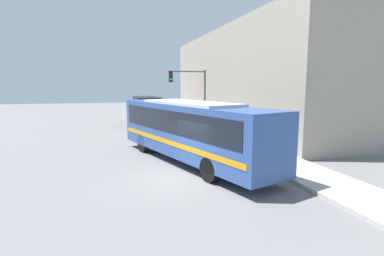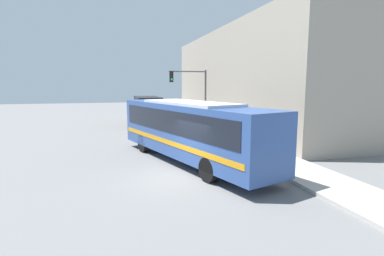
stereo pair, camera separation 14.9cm
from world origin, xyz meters
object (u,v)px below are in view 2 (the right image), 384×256
object	(u,v)px
city_bus	(189,127)
fire_hydrant	(232,138)
parking_meter	(211,124)
pedestrian_mid_block	(242,130)
pedestrian_near_corner	(215,120)
delivery_truck	(147,110)
traffic_light_pole	(193,89)

from	to	relation	value
city_bus	fire_hydrant	bearing A→B (deg)	23.05
parking_meter	pedestrian_mid_block	bearing A→B (deg)	-75.37
parking_meter	pedestrian_near_corner	size ratio (longest dim) A/B	0.70
delivery_truck	pedestrian_mid_block	xyz separation A→B (m)	(5.19, -11.88, -0.64)
city_bus	pedestrian_near_corner	distance (m)	10.72
fire_hydrant	delivery_truck	bearing A→B (deg)	108.61
city_bus	fire_hydrant	xyz separation A→B (m)	(3.91, 3.29, -1.37)
fire_hydrant	pedestrian_mid_block	bearing A→B (deg)	32.33
fire_hydrant	pedestrian_near_corner	distance (m)	6.31
city_bus	traffic_light_pole	size ratio (longest dim) A/B	2.29
pedestrian_mid_block	delivery_truck	bearing A→B (deg)	113.59
delivery_truck	pedestrian_near_corner	distance (m)	8.20
delivery_truck	traffic_light_pole	world-z (taller)	traffic_light_pole
traffic_light_pole	pedestrian_near_corner	world-z (taller)	traffic_light_pole
city_bus	fire_hydrant	size ratio (longest dim) A/B	15.44
delivery_truck	pedestrian_mid_block	size ratio (longest dim) A/B	4.49
pedestrian_near_corner	pedestrian_mid_block	world-z (taller)	pedestrian_near_corner
delivery_truck	parking_meter	world-z (taller)	delivery_truck
traffic_light_pole	pedestrian_near_corner	bearing A→B (deg)	-2.61
delivery_truck	fire_hydrant	world-z (taller)	delivery_truck
parking_meter	pedestrian_near_corner	distance (m)	2.09
parking_meter	pedestrian_near_corner	xyz separation A→B (m)	(1.01, 1.83, 0.07)
fire_hydrant	parking_meter	distance (m)	4.40
parking_meter	pedestrian_mid_block	world-z (taller)	pedestrian_mid_block
delivery_truck	parking_meter	size ratio (longest dim) A/B	5.85
city_bus	delivery_truck	xyz separation A→B (m)	(-0.30, 15.79, -0.29)
city_bus	delivery_truck	bearing A→B (deg)	74.07
delivery_truck	pedestrian_near_corner	bearing A→B (deg)	-50.35
pedestrian_near_corner	pedestrian_mid_block	bearing A→B (deg)	-90.31
fire_hydrant	pedestrian_near_corner	world-z (taller)	pedestrian_near_corner
fire_hydrant	pedestrian_near_corner	bearing A→B (deg)	80.75
parking_meter	delivery_truck	bearing A→B (deg)	117.37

